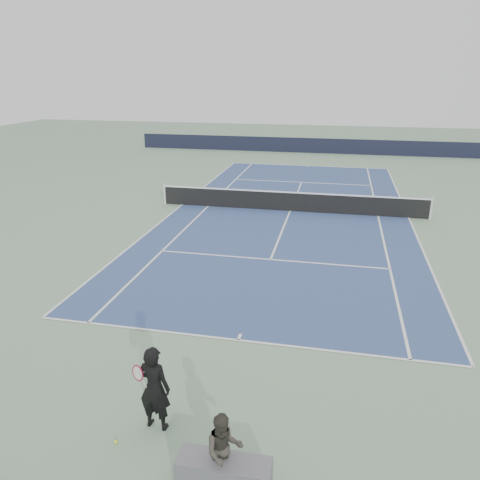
% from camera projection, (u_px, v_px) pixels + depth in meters
% --- Properties ---
extents(ground, '(80.00, 80.00, 0.00)m').
position_uv_depth(ground, '(290.00, 211.00, 22.64)').
color(ground, gray).
extents(court_surface, '(10.97, 23.77, 0.01)m').
position_uv_depth(court_surface, '(290.00, 211.00, 22.64)').
color(court_surface, '#33497A').
rests_on(court_surface, ground).
extents(tennis_net, '(12.90, 0.10, 1.07)m').
position_uv_depth(tennis_net, '(290.00, 201.00, 22.47)').
color(tennis_net, silver).
rests_on(tennis_net, ground).
extents(windscreen_far, '(30.00, 0.25, 1.20)m').
position_uv_depth(windscreen_far, '(314.00, 146.00, 38.91)').
color(windscreen_far, black).
rests_on(windscreen_far, ground).
extents(tennis_player, '(0.80, 0.53, 1.72)m').
position_uv_depth(tennis_player, '(154.00, 388.00, 8.59)').
color(tennis_player, black).
rests_on(tennis_player, ground).
extents(tennis_ball, '(0.07, 0.07, 0.07)m').
position_uv_depth(tennis_ball, '(116.00, 442.00, 8.45)').
color(tennis_ball, yellow).
rests_on(tennis_ball, ground).
extents(spectator_bench, '(1.59, 1.08, 1.35)m').
position_uv_depth(spectator_bench, '(224.00, 461.00, 7.46)').
color(spectator_bench, slate).
rests_on(spectator_bench, ground).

